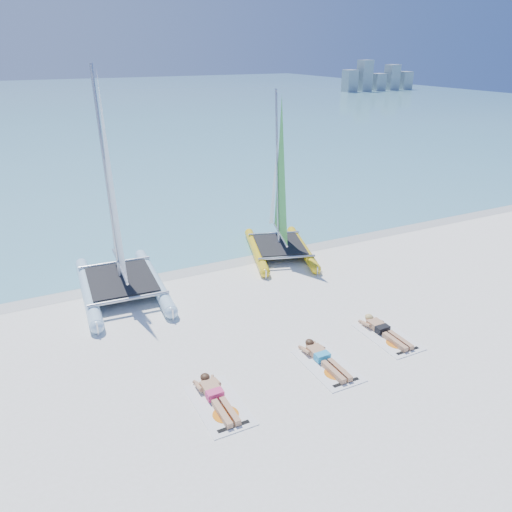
{
  "coord_description": "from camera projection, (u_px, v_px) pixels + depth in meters",
  "views": [
    {
      "loc": [
        -5.7,
        -9.73,
        7.13
      ],
      "look_at": [
        -0.2,
        1.2,
        1.97
      ],
      "focal_mm": 35.0,
      "sensor_mm": 36.0,
      "label": 1
    }
  ],
  "objects": [
    {
      "name": "towel_b",
      "position": [
        327.0,
        366.0,
        12.05
      ],
      "size": [
        1.0,
        1.85,
        0.02
      ],
      "primitive_type": "cube",
      "color": "white",
      "rests_on": "ground"
    },
    {
      "name": "catamaran_blue",
      "position": [
        115.0,
        229.0,
        15.0
      ],
      "size": [
        2.76,
        5.22,
        6.92
      ],
      "rotation": [
        0.0,
        0.0,
        -0.07
      ],
      "color": "#C2E8FF",
      "rests_on": "ground"
    },
    {
      "name": "towel_c",
      "position": [
        388.0,
        337.0,
        13.23
      ],
      "size": [
        1.0,
        1.85,
        0.02
      ],
      "primitive_type": "cube",
      "color": "white",
      "rests_on": "ground"
    },
    {
      "name": "sea",
      "position": [
        45.0,
        105.0,
        64.98
      ],
      "size": [
        140.0,
        115.0,
        0.01
      ],
      "primitive_type": "cube",
      "color": "#78B4C9",
      "rests_on": "ground"
    },
    {
      "name": "towel_a",
      "position": [
        219.0,
        405.0,
        10.72
      ],
      "size": [
        1.0,
        1.85,
        0.02
      ],
      "primitive_type": "cube",
      "color": "white",
      "rests_on": "ground"
    },
    {
      "name": "wet_sand_strip",
      "position": [
        206.0,
        264.0,
        17.66
      ],
      "size": [
        140.0,
        1.4,
        0.01
      ],
      "primitive_type": "cube",
      "color": "beige",
      "rests_on": "ground"
    },
    {
      "name": "sunbather_b",
      "position": [
        323.0,
        358.0,
        12.16
      ],
      "size": [
        0.37,
        1.73,
        0.26
      ],
      "color": "tan",
      "rests_on": "towel_b"
    },
    {
      "name": "ground",
      "position": [
        283.0,
        339.0,
        13.14
      ],
      "size": [
        140.0,
        140.0,
        0.0
      ],
      "primitive_type": "plane",
      "color": "white",
      "rests_on": "ground"
    },
    {
      "name": "catamaran_yellow",
      "position": [
        278.0,
        202.0,
        18.23
      ],
      "size": [
        3.34,
        4.8,
        5.97
      ],
      "rotation": [
        0.0,
        0.0,
        -0.31
      ],
      "color": "yellow",
      "rests_on": "ground"
    },
    {
      "name": "sunbather_a",
      "position": [
        216.0,
        396.0,
        10.84
      ],
      "size": [
        0.37,
        1.73,
        0.26
      ],
      "color": "tan",
      "rests_on": "towel_a"
    },
    {
      "name": "distant_skyline",
      "position": [
        377.0,
        79.0,
        85.66
      ],
      "size": [
        14.0,
        2.0,
        5.0
      ],
      "color": "gray",
      "rests_on": "ground"
    },
    {
      "name": "sunbather_c",
      "position": [
        383.0,
        330.0,
        13.35
      ],
      "size": [
        0.37,
        1.73,
        0.26
      ],
      "color": "tan",
      "rests_on": "towel_c"
    }
  ]
}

